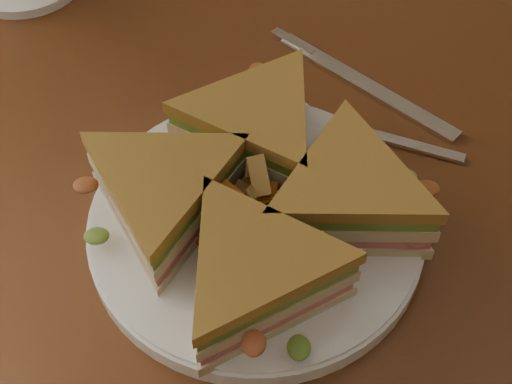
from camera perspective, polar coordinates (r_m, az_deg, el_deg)
table at (r=0.71m, az=0.55°, el=-0.72°), size 1.20×0.80×0.75m
plate at (r=0.56m, az=0.00°, el=-2.64°), size 0.26×0.26×0.02m
sandwich_wedges at (r=0.53m, az=0.00°, el=-0.33°), size 0.32×0.32×0.06m
crisps_mound at (r=0.54m, az=0.00°, el=-0.59°), size 0.09×0.09×0.05m
spoon at (r=0.65m, az=4.57°, el=5.97°), size 0.18×0.03×0.01m
knife at (r=0.69m, az=7.80°, el=8.97°), size 0.21×0.08×0.00m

